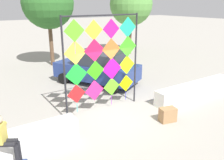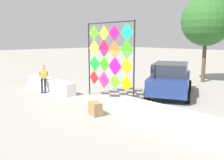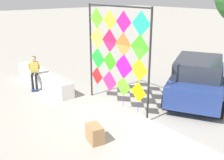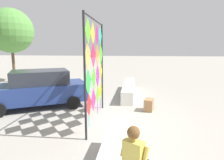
# 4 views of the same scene
# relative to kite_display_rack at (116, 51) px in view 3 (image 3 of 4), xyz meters

# --- Properties ---
(ground) EXTENTS (120.00, 120.00, 0.00)m
(ground) POSITION_rel_kite_display_rack_xyz_m (0.13, -0.69, -2.22)
(ground) COLOR #9E998E
(plaza_ledge_left) EXTENTS (4.67, 0.61, 0.68)m
(plaza_ledge_left) POSITION_rel_kite_display_rack_xyz_m (-4.11, -1.10, -1.88)
(plaza_ledge_left) COLOR white
(plaza_ledge_left) RESTS_ON ground
(kite_display_rack) EXTENTS (3.31, 0.13, 3.87)m
(kite_display_rack) POSITION_rel_kite_display_rack_xyz_m (0.00, 0.00, 0.00)
(kite_display_rack) COLOR #232328
(kite_display_rack) RESTS_ON ground
(seated_vendor) EXTENTS (0.74, 0.66, 1.53)m
(seated_vendor) POSITION_rel_kite_display_rack_xyz_m (-3.95, -1.58, -1.32)
(seated_vendor) COLOR black
(seated_vendor) RESTS_ON ground
(parked_car) EXTENTS (3.90, 4.93, 1.77)m
(parked_car) POSITION_rel_kite_display_rack_xyz_m (1.48, 3.14, -1.33)
(parked_car) COLOR navy
(parked_car) RESTS_ON ground
(cardboard_box_large) EXTENTS (0.66, 0.49, 0.54)m
(cardboard_box_large) POSITION_rel_kite_display_rack_xyz_m (1.53, -2.13, -1.96)
(cardboard_box_large) COLOR #9E754C
(cardboard_box_large) RESTS_ON ground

